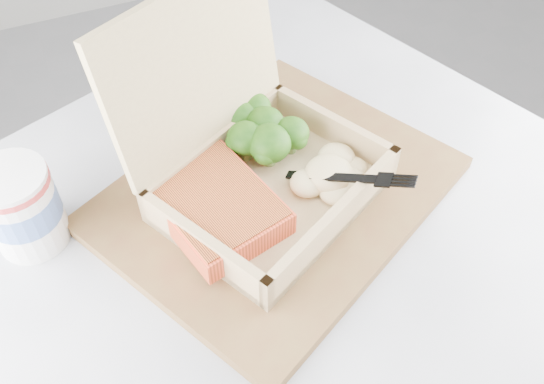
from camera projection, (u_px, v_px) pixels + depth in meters
name	position (u px, v px, depth m)	size (l,w,h in m)	color
cafe_table	(294.00, 323.00, 0.78)	(0.93, 0.93, 0.70)	black
serving_tray	(276.00, 193.00, 0.68)	(0.36, 0.29, 0.02)	brown
takeout_container	(248.00, 150.00, 0.64)	(0.29, 0.29, 0.21)	tan
salmon_fillet	(215.00, 206.00, 0.62)	(0.10, 0.14, 0.03)	#FD5531
broccoli_pile	(265.00, 130.00, 0.69)	(0.11, 0.11, 0.04)	#356917
mashed_potatoes	(329.00, 173.00, 0.65)	(0.08, 0.07, 0.03)	beige
plastic_fork	(314.00, 172.00, 0.64)	(0.11, 0.11, 0.03)	black
paper_cup	(21.00, 206.00, 0.61)	(0.08, 0.08, 0.10)	white
receipt	(196.00, 107.00, 0.78)	(0.08, 0.14, 0.00)	silver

